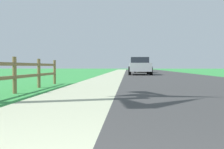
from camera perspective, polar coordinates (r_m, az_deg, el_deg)
ground_plane at (r=25.61m, az=2.90°, el=0.19°), size 120.00×120.00×0.00m
road_asphalt at (r=27.80m, az=10.18°, el=0.30°), size 7.00×66.00×0.01m
curb_concrete at (r=27.81m, az=-3.24°, el=0.33°), size 6.00×66.00×0.01m
grass_verge at (r=28.03m, az=-6.29°, el=0.33°), size 5.00×66.00×0.00m
parked_suv_silver at (r=22.97m, az=6.35°, el=2.02°), size 2.05×4.87×1.59m
parked_car_beige at (r=31.59m, az=6.98°, el=1.83°), size 2.17×4.99×1.43m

